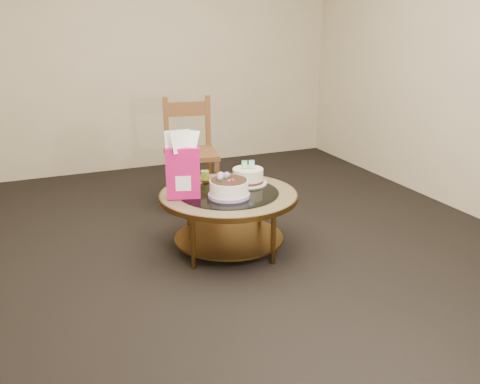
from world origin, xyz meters
name	(u,v)px	position (x,y,z in m)	size (l,w,h in m)	color
ground	(229,249)	(0.00, 0.00, 0.00)	(5.00, 5.00, 0.00)	black
room_walls	(227,39)	(0.00, 0.00, 1.54)	(4.52, 5.02, 2.61)	beige
coffee_table	(229,202)	(0.00, 0.00, 0.38)	(1.02, 1.02, 0.46)	brown
decorated_cake	(229,189)	(-0.04, -0.09, 0.52)	(0.30, 0.30, 0.17)	#A889C2
cream_cake	(248,176)	(0.22, 0.14, 0.52)	(0.29, 0.29, 0.19)	white
gift_bag	(183,165)	(-0.33, 0.04, 0.69)	(0.26, 0.22, 0.47)	#F11667
pillar_candle	(205,178)	(-0.07, 0.32, 0.49)	(0.13, 0.13, 0.10)	tan
dining_chair	(190,152)	(0.06, 1.09, 0.50)	(0.52, 0.52, 0.99)	brown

